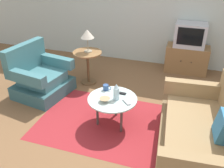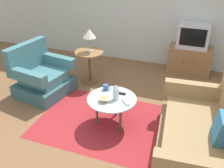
# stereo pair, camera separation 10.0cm
# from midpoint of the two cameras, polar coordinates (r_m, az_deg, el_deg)

# --- Properties ---
(ground_plane) EXTENTS (16.00, 16.00, 0.00)m
(ground_plane) POSITION_cam_midpoint_polar(r_m,az_deg,el_deg) (3.83, -2.58, -9.15)
(ground_plane) COLOR brown
(back_wall) EXTENTS (9.00, 0.12, 2.70)m
(back_wall) POSITION_cam_midpoint_polar(r_m,az_deg,el_deg) (5.60, 6.86, 18.38)
(back_wall) COLOR #B2BCB2
(back_wall) RESTS_ON ground
(area_rug) EXTENTS (2.27, 1.51, 0.00)m
(area_rug) POSITION_cam_midpoint_polar(r_m,az_deg,el_deg) (3.82, -0.68, -9.17)
(area_rug) COLOR maroon
(area_rug) RESTS_ON ground
(armchair) EXTENTS (0.95, 1.02, 0.91)m
(armchair) POSITION_cam_midpoint_polar(r_m,az_deg,el_deg) (4.63, -17.03, 1.28)
(armchair) COLOR #325C60
(armchair) RESTS_ON ground
(couch) EXTENTS (1.05, 1.74, 0.88)m
(couch) POSITION_cam_midpoint_polar(r_m,az_deg,el_deg) (3.33, 19.25, -11.39)
(couch) COLOR brown
(couch) RESTS_ON ground
(coffee_table) EXTENTS (0.72, 0.72, 0.46)m
(coffee_table) POSITION_cam_midpoint_polar(r_m,az_deg,el_deg) (3.58, -0.74, -3.95)
(coffee_table) COLOR #B2C6C1
(coffee_table) RESTS_ON ground
(side_table) EXTENTS (0.55, 0.55, 0.65)m
(side_table) POSITION_cam_midpoint_polar(r_m,az_deg,el_deg) (4.76, -6.29, 5.43)
(side_table) COLOR olive
(side_table) RESTS_ON ground
(tv_stand) EXTENTS (0.87, 0.44, 0.58)m
(tv_stand) POSITION_cam_midpoint_polar(r_m,az_deg,el_deg) (5.49, 16.46, 5.59)
(tv_stand) COLOR olive
(tv_stand) RESTS_ON ground
(television) EXTENTS (0.62, 0.45, 0.48)m
(television) POSITION_cam_midpoint_polar(r_m,az_deg,el_deg) (5.33, 17.27, 10.87)
(television) COLOR #B7B7BC
(television) RESTS_ON tv_stand
(table_lamp) EXTENTS (0.25, 0.25, 0.43)m
(table_lamp) POSITION_cam_midpoint_polar(r_m,az_deg,el_deg) (4.59, -6.41, 11.39)
(table_lamp) COLOR #9E937A
(table_lamp) RESTS_ON side_table
(vase) EXTENTS (0.09, 0.09, 0.25)m
(vase) POSITION_cam_midpoint_polar(r_m,az_deg,el_deg) (3.47, 0.19, -1.89)
(vase) COLOR silver
(vase) RESTS_ON coffee_table
(mug) EXTENTS (0.13, 0.09, 0.09)m
(mug) POSITION_cam_midpoint_polar(r_m,az_deg,el_deg) (3.74, -2.16, -0.80)
(mug) COLOR #335184
(mug) RESTS_ON coffee_table
(bowl) EXTENTS (0.15, 0.15, 0.06)m
(bowl) POSITION_cam_midpoint_polar(r_m,az_deg,el_deg) (3.47, -2.53, -3.74)
(bowl) COLOR tan
(bowl) RESTS_ON coffee_table
(tv_remote_dark) EXTENTS (0.14, 0.05, 0.02)m
(tv_remote_dark) POSITION_cam_midpoint_polar(r_m,az_deg,el_deg) (3.66, 1.41, -2.16)
(tv_remote_dark) COLOR black
(tv_remote_dark) RESTS_ON coffee_table
(tv_remote_silver) EXTENTS (0.15, 0.15, 0.02)m
(tv_remote_silver) POSITION_cam_midpoint_polar(r_m,az_deg,el_deg) (3.46, 2.57, -4.20)
(tv_remote_silver) COLOR #B2B2B7
(tv_remote_silver) RESTS_ON coffee_table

